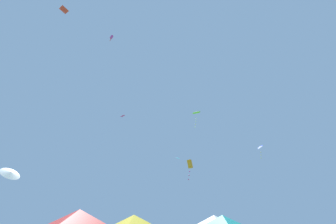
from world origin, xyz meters
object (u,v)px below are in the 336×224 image
(kite_magenta_box, at_px, (112,37))
(kite_orange_box, at_px, (190,164))
(canopy_tent_red, at_px, (78,218))
(kite_lime_diamond, at_px, (196,113))
(canopy_tent_teal, at_px, (223,223))
(kite_magenta_diamond, at_px, (122,116))
(canopy_tent_yellow, at_px, (133,222))
(canopy_tent_white, at_px, (215,222))
(kite_white_delta, at_px, (11,173))
(kite_blue_diamond, at_px, (260,147))
(kite_cyan_diamond, at_px, (178,158))
(kite_red_diamond, at_px, (64,9))

(kite_magenta_box, distance_m, kite_orange_box, 24.03)
(canopy_tent_red, distance_m, kite_magenta_box, 25.84)
(kite_lime_diamond, distance_m, kite_orange_box, 15.32)
(canopy_tent_teal, height_order, kite_magenta_diamond, kite_magenta_diamond)
(canopy_tent_yellow, distance_m, kite_lime_diamond, 11.92)
(canopy_tent_white, distance_m, kite_magenta_box, 27.89)
(kite_lime_diamond, relative_size, kite_orange_box, 0.61)
(kite_white_delta, distance_m, kite_magenta_box, 22.54)
(kite_magenta_diamond, distance_m, kite_white_delta, 23.68)
(kite_magenta_diamond, relative_size, kite_blue_diamond, 0.34)
(kite_cyan_diamond, distance_m, kite_orange_box, 2.77)
(canopy_tent_teal, relative_size, kite_white_delta, 1.57)
(kite_cyan_diamond, bearing_deg, kite_magenta_box, -122.28)
(canopy_tent_teal, distance_m, kite_magenta_box, 28.71)
(canopy_tent_teal, bearing_deg, kite_magenta_diamond, 124.22)
(canopy_tent_red, xyz_separation_m, kite_magenta_box, (-3.21, 5.70, 25.00))
(kite_magenta_diamond, height_order, kite_white_delta, kite_magenta_diamond)
(kite_cyan_diamond, bearing_deg, canopy_tent_teal, -83.38)
(canopy_tent_white, relative_size, kite_lime_diamond, 1.73)
(canopy_tent_teal, distance_m, kite_cyan_diamond, 24.30)
(canopy_tent_yellow, distance_m, canopy_tent_white, 6.96)
(kite_white_delta, height_order, kite_magenta_box, kite_magenta_box)
(canopy_tent_red, distance_m, kite_white_delta, 7.29)
(kite_red_diamond, bearing_deg, canopy_tent_yellow, 40.27)
(canopy_tent_red, relative_size, kite_orange_box, 1.00)
(canopy_tent_white, relative_size, kite_magenta_diamond, 4.10)
(kite_magenta_diamond, relative_size, kite_white_delta, 0.46)
(kite_white_delta, bearing_deg, canopy_tent_red, -9.20)
(canopy_tent_red, relative_size, kite_red_diamond, 2.82)
(kite_lime_diamond, bearing_deg, kite_magenta_diamond, 131.45)
(kite_lime_diamond, height_order, kite_red_diamond, kite_red_diamond)
(kite_lime_diamond, bearing_deg, canopy_tent_white, 54.93)
(kite_white_delta, relative_size, kite_magenta_box, 1.28)
(canopy_tent_red, distance_m, kite_orange_box, 23.79)
(kite_blue_diamond, height_order, kite_orange_box, kite_blue_diamond)
(kite_cyan_diamond, height_order, kite_magenta_box, kite_magenta_box)
(canopy_tent_white, height_order, kite_red_diamond, kite_red_diamond)
(canopy_tent_white, relative_size, kite_blue_diamond, 1.38)
(kite_cyan_diamond, bearing_deg, kite_blue_diamond, 0.87)
(kite_lime_diamond, relative_size, kite_magenta_box, 1.38)
(canopy_tent_yellow, bearing_deg, kite_cyan_diamond, 76.37)
(kite_white_delta, relative_size, kite_red_diamond, 1.59)
(canopy_tent_teal, distance_m, kite_blue_diamond, 28.26)
(kite_blue_diamond, bearing_deg, kite_magenta_diamond, -173.98)
(kite_magenta_box, bearing_deg, kite_lime_diamond, -4.90)
(kite_red_diamond, bearing_deg, kite_cyan_diamond, 62.51)
(kite_cyan_diamond, height_order, kite_blue_diamond, kite_blue_diamond)
(canopy_tent_red, relative_size, kite_cyan_diamond, 2.68)
(kite_magenta_box, height_order, kite_orange_box, kite_magenta_box)
(canopy_tent_teal, bearing_deg, kite_cyan_diamond, 96.62)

